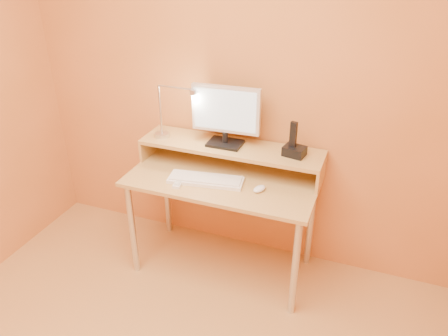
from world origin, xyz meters
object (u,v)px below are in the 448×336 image
at_px(monitor_panel, 226,109).
at_px(phone_dock, 294,151).
at_px(keyboard, 206,180).
at_px(mouse, 259,189).
at_px(remote_control, 180,181).
at_px(lamp_base, 162,135).

bearing_deg(monitor_panel, phone_dock, -4.29).
height_order(keyboard, mouse, mouse).
xyz_separation_m(keyboard, remote_control, (-0.15, -0.06, -0.00)).
height_order(phone_dock, mouse, phone_dock).
bearing_deg(phone_dock, keyboard, -143.45).
distance_m(monitor_panel, keyboard, 0.46).
height_order(lamp_base, mouse, lamp_base).
relative_size(phone_dock, keyboard, 0.28).
bearing_deg(mouse, remote_control, -148.34).
bearing_deg(keyboard, remote_control, -164.97).
bearing_deg(lamp_base, mouse, -14.68).
bearing_deg(monitor_panel, remote_control, -124.56).
xyz_separation_m(phone_dock, mouse, (-0.15, -0.23, -0.17)).
xyz_separation_m(monitor_panel, mouse, (0.30, -0.24, -0.38)).
relative_size(keyboard, mouse, 4.95).
height_order(monitor_panel, phone_dock, monitor_panel).
xyz_separation_m(monitor_panel, keyboard, (-0.04, -0.24, -0.39)).
distance_m(monitor_panel, lamp_base, 0.50).
bearing_deg(phone_dock, remote_control, -143.88).
relative_size(lamp_base, keyboard, 0.21).
relative_size(monitor_panel, mouse, 4.66).
bearing_deg(monitor_panel, lamp_base, -177.86).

